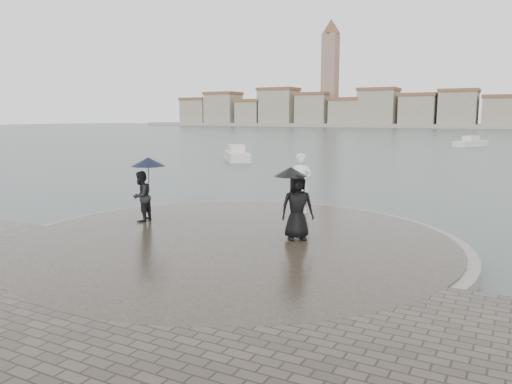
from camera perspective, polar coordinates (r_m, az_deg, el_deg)
The scene contains 7 objects.
ground at distance 11.18m, azimuth -11.94°, elevation -10.67°, with size 400.00×400.00×0.00m, color #2B3835.
kerb_ring at distance 13.86m, azimuth -2.56°, elevation -5.99°, with size 12.50×12.50×0.32m, color gray.
quay_tip at distance 13.86m, azimuth -2.56°, elevation -5.91°, with size 11.90×11.90×0.36m, color #2D261E.
statue at distance 17.11m, azimuth 5.15°, elevation 0.98°, with size 0.75×0.49×2.06m, color silver.
visitor_left at distance 16.05m, azimuth -12.78°, elevation 0.68°, with size 1.16×1.09×2.04m.
visitor_right at distance 13.45m, azimuth 4.58°, elevation -0.86°, with size 1.24×1.06×1.95m.
far_skyline at distance 169.24m, azimuth 24.08°, elevation 8.57°, with size 260.00×20.00×37.00m.
Camera 1 is at (6.89, -8.01, 3.66)m, focal length 35.00 mm.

